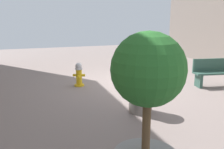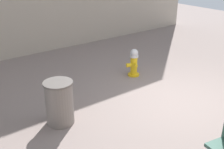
{
  "view_description": "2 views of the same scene",
  "coord_description": "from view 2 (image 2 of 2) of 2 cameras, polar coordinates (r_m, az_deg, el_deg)",
  "views": [
    {
      "loc": [
        3.49,
        8.14,
        2.37
      ],
      "look_at": [
        1.02,
        0.98,
        0.6
      ],
      "focal_mm": 39.81,
      "sensor_mm": 36.0,
      "label": 1
    },
    {
      "loc": [
        -3.86,
        4.94,
        3.33
      ],
      "look_at": [
        0.84,
        1.39,
        0.78
      ],
      "focal_mm": 44.43,
      "sensor_mm": 36.0,
      "label": 2
    }
  ],
  "objects": [
    {
      "name": "ground_plane",
      "position": [
        7.1,
        13.23,
        -5.23
      ],
      "size": [
        23.4,
        23.4,
        0.0
      ],
      "primitive_type": "plane",
      "color": "gray"
    },
    {
      "name": "trash_bin",
      "position": [
        5.94,
        -10.76,
        -5.7
      ],
      "size": [
        0.61,
        0.61,
        0.95
      ],
      "color": "slate",
      "rests_on": "ground_plane"
    },
    {
      "name": "fire_hydrant",
      "position": [
        8.19,
        4.49,
        2.48
      ],
      "size": [
        0.43,
        0.41,
        0.82
      ],
      "color": "gold",
      "rests_on": "ground_plane"
    }
  ]
}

